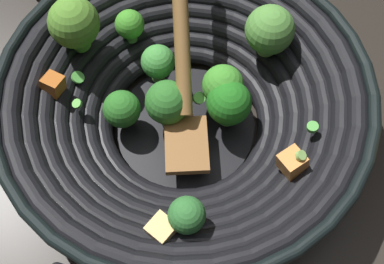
{
  "coord_description": "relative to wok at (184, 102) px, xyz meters",
  "views": [
    {
      "loc": [
        -0.26,
        -0.13,
        0.56
      ],
      "look_at": [
        -0.01,
        -0.02,
        0.03
      ],
      "focal_mm": 46.77,
      "sensor_mm": 36.0,
      "label": 1
    }
  ],
  "objects": [
    {
      "name": "ground_plane",
      "position": [
        -0.0,
        -0.0,
        -0.06
      ],
      "size": [
        4.0,
        4.0,
        0.0
      ],
      "primitive_type": "plane",
      "color": "#28231E"
    },
    {
      "name": "wok",
      "position": [
        0.0,
        0.0,
        0.0
      ],
      "size": [
        0.46,
        0.43,
        0.19
      ],
      "color": "black",
      "rests_on": "ground"
    }
  ]
}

